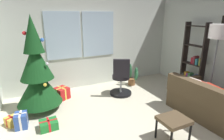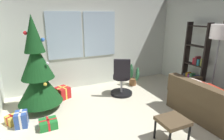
% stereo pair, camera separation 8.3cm
% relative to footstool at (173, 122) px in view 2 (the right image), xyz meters
% --- Properties ---
extents(ground_plane, '(4.81, 5.06, 0.10)m').
position_rel_footstool_xyz_m(ground_plane, '(-0.23, 0.40, -0.40)').
color(ground_plane, beige).
extents(wall_back_with_windows, '(4.81, 0.12, 2.67)m').
position_rel_footstool_xyz_m(wall_back_with_windows, '(-0.25, 2.97, 0.99)').
color(wall_back_with_windows, silver).
rests_on(wall_back_with_windows, ground_plane).
extents(footstool, '(0.45, 0.41, 0.41)m').
position_rel_footstool_xyz_m(footstool, '(0.00, 0.00, 0.00)').
color(footstool, '#4C3C28').
rests_on(footstool, ground_plane).
extents(holiday_tree, '(0.93, 0.93, 2.47)m').
position_rel_footstool_xyz_m(holiday_tree, '(-1.84, 2.04, 0.47)').
color(holiday_tree, '#4C331E').
rests_on(holiday_tree, ground_plane).
extents(gift_box_red, '(0.39, 0.40, 0.29)m').
position_rel_footstool_xyz_m(gift_box_red, '(-1.32, 2.38, -0.21)').
color(gift_box_red, red).
rests_on(gift_box_red, ground_plane).
extents(gift_box_green, '(0.32, 0.27, 0.16)m').
position_rel_footstool_xyz_m(gift_box_green, '(-1.79, 1.22, -0.28)').
color(gift_box_green, '#1E722D').
rests_on(gift_box_green, ground_plane).
extents(gift_box_gold, '(0.28, 0.29, 0.17)m').
position_rel_footstool_xyz_m(gift_box_gold, '(-2.39, 1.64, -0.27)').
color(gift_box_gold, gold).
rests_on(gift_box_gold, ground_plane).
extents(gift_box_blue, '(0.23, 0.27, 0.29)m').
position_rel_footstool_xyz_m(gift_box_blue, '(-2.23, 1.48, -0.21)').
color(gift_box_blue, '#2D4C99').
rests_on(gift_box_blue, ground_plane).
extents(office_chair, '(0.56, 0.57, 0.98)m').
position_rel_footstool_xyz_m(office_chair, '(0.08, 1.94, 0.03)').
color(office_chair, black).
rests_on(office_chair, ground_plane).
extents(bookshelf, '(0.18, 0.64, 1.82)m').
position_rel_footstool_xyz_m(bookshelf, '(1.95, 1.39, 0.43)').
color(bookshelf, black).
rests_on(bookshelf, ground_plane).
extents(floor_lamp, '(0.39, 0.39, 1.81)m').
position_rel_footstool_xyz_m(floor_lamp, '(1.51, 0.52, 1.21)').
color(floor_lamp, slate).
rests_on(floor_lamp, ground_plane).
extents(potted_plant, '(0.47, 0.43, 0.61)m').
position_rel_footstool_xyz_m(potted_plant, '(0.71, 2.43, -0.08)').
color(potted_plant, brown).
rests_on(potted_plant, ground_plane).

